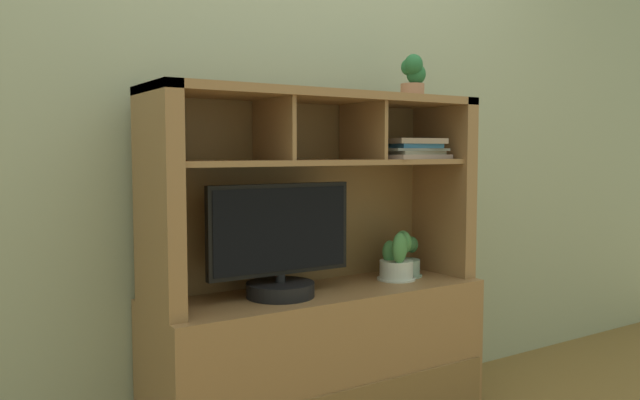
{
  "coord_description": "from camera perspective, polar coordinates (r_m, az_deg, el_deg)",
  "views": [
    {
      "loc": [
        -1.27,
        -1.98,
        1.09
      ],
      "look_at": [
        0.0,
        0.0,
        0.91
      ],
      "focal_mm": 35.3,
      "sensor_mm": 36.0,
      "label": 1
    }
  ],
  "objects": [
    {
      "name": "media_console",
      "position": [
        2.45,
        -0.07,
        -11.62
      ],
      "size": [
        1.3,
        0.47,
        1.31
      ],
      "color": "olive",
      "rests_on": "ground"
    },
    {
      "name": "potted_fern",
      "position": [
        2.66,
        7.78,
        -5.47
      ],
      "size": [
        0.14,
        0.14,
        0.18
      ],
      "color": "#839F8F",
      "rests_on": "media_console"
    },
    {
      "name": "magazine_stack_left",
      "position": [
        2.57,
        8.17,
        4.58
      ],
      "size": [
        0.33,
        0.25,
        0.08
      ],
      "color": "gray",
      "rests_on": "media_console"
    },
    {
      "name": "potted_succulent",
      "position": [
        2.6,
        8.45,
        11.0
      ],
      "size": [
        0.11,
        0.11,
        0.17
      ],
      "color": "#AC7456",
      "rests_on": "media_console"
    },
    {
      "name": "tv_monitor",
      "position": [
        2.25,
        -3.62,
        -4.54
      ],
      "size": [
        0.56,
        0.25,
        0.41
      ],
      "color": "black",
      "rests_on": "media_console"
    },
    {
      "name": "back_wall",
      "position": [
        2.58,
        -3.06,
        11.23
      ],
      "size": [
        6.0,
        0.02,
        2.8
      ],
      "primitive_type": "cube",
      "color": "#9EA789",
      "rests_on": "ground"
    },
    {
      "name": "potted_orchid",
      "position": [
        2.58,
        7.0,
        -5.51
      ],
      "size": [
        0.16,
        0.16,
        0.2
      ],
      "color": "silver",
      "rests_on": "media_console"
    }
  ]
}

